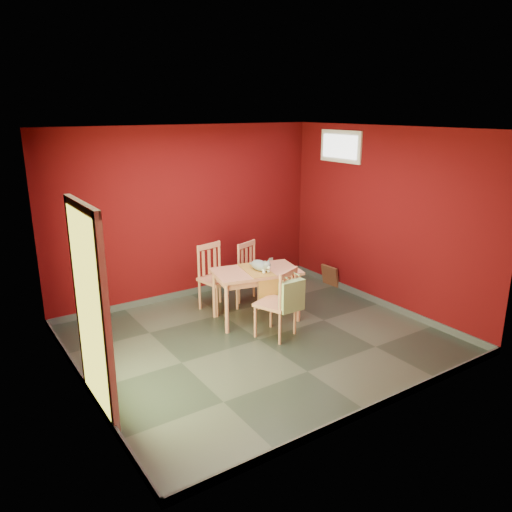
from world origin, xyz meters
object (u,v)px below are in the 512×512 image
chair_far_left (216,277)px  chair_far_right (254,273)px  chair_near (278,302)px  cat (260,263)px  tote_bag (292,296)px  picture_frame (330,276)px  dining_table (256,276)px

chair_far_left → chair_far_right: 0.62m
chair_near → chair_far_left: bearing=98.9°
chair_near → cat: bearing=79.1°
chair_near → cat: chair_near is taller
chair_far_right → tote_bag: bearing=-104.1°
chair_far_left → chair_near: (0.20, -1.30, -0.02)m
chair_near → picture_frame: chair_near is taller
tote_bag → dining_table: bearing=88.8°
dining_table → chair_near: 0.66m
chair_far_right → cat: (-0.29, -0.60, 0.36)m
cat → chair_far_right: bearing=97.3°
chair_far_left → chair_near: bearing=-81.1°
cat → picture_frame: size_ratio=1.11×
chair_near → picture_frame: 2.24m
chair_far_right → tote_bag: chair_far_right is taller
dining_table → chair_near: bearing=-96.5°
chair_far_left → tote_bag: chair_far_left is taller
chair_far_right → chair_near: size_ratio=1.00×
chair_far_right → chair_near: 1.27m
dining_table → cat: size_ratio=3.30×
dining_table → picture_frame: (1.85, 0.48, -0.48)m
chair_far_right → tote_bag: 1.47m
chair_far_left → cat: (0.32, -0.70, 0.33)m
chair_far_right → picture_frame: 1.55m
chair_far_left → chair_near: chair_far_left is taller
dining_table → chair_near: (-0.07, -0.63, -0.16)m
chair_far_right → tote_bag: (-0.35, -1.41, 0.15)m
chair_far_right → cat: bearing=-116.2°
tote_bag → cat: bearing=85.7°
chair_far_right → cat: chair_far_right is taller
chair_far_left → picture_frame: (2.13, -0.19, -0.34)m
tote_bag → picture_frame: 2.34m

